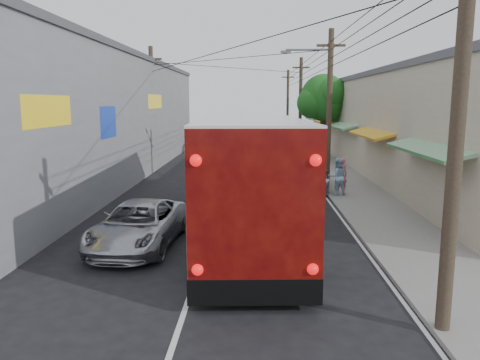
% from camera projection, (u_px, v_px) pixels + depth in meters
% --- Properties ---
extents(ground, '(120.00, 120.00, 0.00)m').
position_uv_depth(ground, '(192.00, 290.00, 11.31)').
color(ground, black).
rests_on(ground, ground).
extents(sidewalk, '(3.00, 80.00, 0.12)m').
position_uv_depth(sidewalk, '(330.00, 170.00, 30.81)').
color(sidewalk, slate).
rests_on(sidewalk, ground).
extents(building_right, '(7.09, 40.00, 6.25)m').
position_uv_depth(building_right, '(393.00, 121.00, 32.13)').
color(building_right, '#BCAD95').
rests_on(building_right, ground).
extents(building_left, '(7.20, 36.00, 7.25)m').
position_uv_depth(building_left, '(92.00, 116.00, 28.71)').
color(building_left, gray).
rests_on(building_left, ground).
extents(utility_poles, '(11.80, 45.28, 8.00)m').
position_uv_depth(utility_poles, '(280.00, 107.00, 30.56)').
color(utility_poles, '#473828').
rests_on(utility_poles, ground).
extents(street_tree, '(4.40, 4.00, 6.60)m').
position_uv_depth(street_tree, '(325.00, 99.00, 35.96)').
color(street_tree, '#3F2B19').
rests_on(street_tree, ground).
extents(coach_bus, '(3.75, 14.09, 4.02)m').
position_uv_depth(coach_bus, '(246.00, 171.00, 16.58)').
color(coach_bus, silver).
rests_on(coach_bus, ground).
extents(jeepney, '(2.64, 5.13, 1.38)m').
position_uv_depth(jeepney, '(139.00, 225.00, 14.62)').
color(jeepney, '#AEAFB5').
rests_on(jeepney, ground).
extents(parked_suv, '(2.69, 5.46, 1.53)m').
position_uv_depth(parked_suv, '(307.00, 174.00, 24.38)').
color(parked_suv, '#AAAAB2').
rests_on(parked_suv, ground).
extents(parked_car_mid, '(1.80, 4.48, 1.53)m').
position_uv_depth(parked_car_mid, '(285.00, 151.00, 35.89)').
color(parked_car_mid, '#29292E').
rests_on(parked_car_mid, ground).
extents(parked_car_far, '(1.50, 3.92, 1.28)m').
position_uv_depth(parked_car_far, '(282.00, 149.00, 38.87)').
color(parked_car_far, black).
rests_on(parked_car_far, ground).
extents(pedestrian_near, '(0.71, 0.53, 1.76)m').
position_uv_depth(pedestrian_near, '(341.00, 176.00, 22.37)').
color(pedestrian_near, '#BE657E').
rests_on(pedestrian_near, sidewalk).
extents(pedestrian_far, '(0.99, 0.84, 1.76)m').
position_uv_depth(pedestrian_far, '(337.00, 177.00, 22.04)').
color(pedestrian_far, '#9BC2E1').
rests_on(pedestrian_far, sidewalk).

